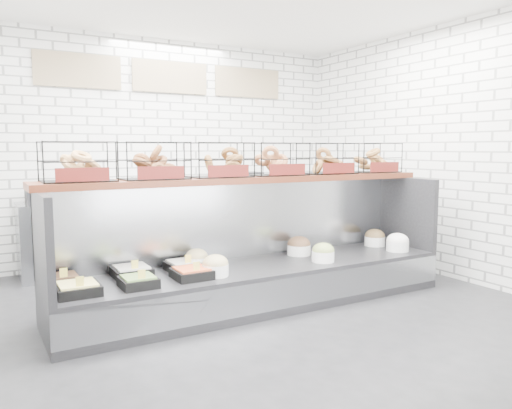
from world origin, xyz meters
TOP-DOWN VIEW (x-y plane):
  - ground at (0.00, 0.00)m, footprint 5.50×5.50m
  - room_shell at (0.00, 0.60)m, footprint 5.02×5.51m
  - display_case at (-0.01, 0.35)m, footprint 4.00×0.90m
  - bagel_shelf at (0.00, 0.52)m, footprint 4.10×0.50m
  - prep_counter at (-0.01, 2.43)m, footprint 4.00×0.60m

SIDE VIEW (x-z plane):
  - ground at x=0.00m, z-range 0.00..0.00m
  - display_case at x=-0.01m, z-range -0.27..0.93m
  - prep_counter at x=-0.01m, z-range -0.13..1.07m
  - bagel_shelf at x=0.00m, z-range 1.19..1.59m
  - room_shell at x=0.00m, z-range 0.55..3.56m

